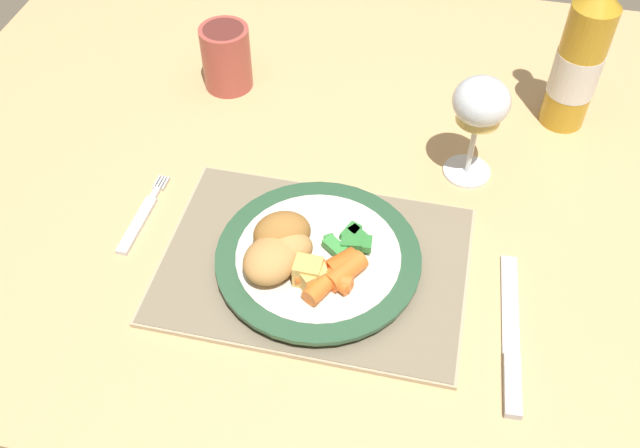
% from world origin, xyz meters
% --- Properties ---
extents(ground_plane, '(6.00, 6.00, 0.00)m').
position_xyz_m(ground_plane, '(0.00, 0.00, 0.00)').
color(ground_plane, brown).
extents(dining_table, '(1.26, 0.91, 0.74)m').
position_xyz_m(dining_table, '(0.00, 0.00, 0.65)').
color(dining_table, tan).
rests_on(dining_table, ground).
extents(placemat, '(0.35, 0.25, 0.01)m').
position_xyz_m(placemat, '(-0.04, -0.18, 0.74)').
color(placemat, tan).
rests_on(placemat, dining_table).
extents(dinner_plate, '(0.23, 0.23, 0.02)m').
position_xyz_m(dinner_plate, '(-0.03, -0.18, 0.76)').
color(dinner_plate, silver).
rests_on(dinner_plate, placemat).
extents(breaded_croquettes, '(0.08, 0.12, 0.05)m').
position_xyz_m(breaded_croquettes, '(-0.07, -0.20, 0.79)').
color(breaded_croquettes, tan).
rests_on(breaded_croquettes, dinner_plate).
extents(green_beans_pile, '(0.06, 0.06, 0.02)m').
position_xyz_m(green_beans_pile, '(0.00, -0.16, 0.77)').
color(green_beans_pile, '#338438').
rests_on(green_beans_pile, dinner_plate).
extents(glazed_carrots, '(0.08, 0.08, 0.02)m').
position_xyz_m(glazed_carrots, '(-0.01, -0.22, 0.78)').
color(glazed_carrots, orange).
rests_on(glazed_carrots, dinner_plate).
extents(fork, '(0.02, 0.13, 0.01)m').
position_xyz_m(fork, '(-0.26, -0.16, 0.74)').
color(fork, silver).
rests_on(fork, dining_table).
extents(table_knife, '(0.03, 0.20, 0.01)m').
position_xyz_m(table_knife, '(0.19, -0.24, 0.74)').
color(table_knife, silver).
rests_on(table_knife, dining_table).
extents(wine_glass, '(0.07, 0.07, 0.14)m').
position_xyz_m(wine_glass, '(0.12, 0.01, 0.85)').
color(wine_glass, silver).
rests_on(wine_glass, dining_table).
extents(bottle, '(0.06, 0.06, 0.29)m').
position_xyz_m(bottle, '(0.24, 0.15, 0.84)').
color(bottle, gold).
rests_on(bottle, dining_table).
extents(roast_potatoes, '(0.04, 0.04, 0.03)m').
position_xyz_m(roast_potatoes, '(-0.03, -0.22, 0.78)').
color(roast_potatoes, '#E5BC66').
rests_on(roast_potatoes, dinner_plate).
extents(drinking_cup, '(0.07, 0.07, 0.09)m').
position_xyz_m(drinking_cup, '(-0.23, 0.12, 0.79)').
color(drinking_cup, '#B24C42').
rests_on(drinking_cup, dining_table).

